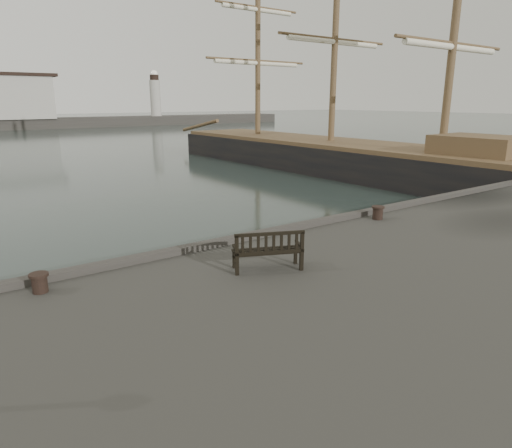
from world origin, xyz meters
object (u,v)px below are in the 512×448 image
(bollard_left, at_px, (40,283))
(tall_ship_main, at_px, (330,162))
(bollard_right, at_px, (378,213))
(bench, at_px, (268,257))

(bollard_left, height_order, tall_ship_main, tall_ship_main)
(bollard_left, distance_m, tall_ship_main, 30.25)
(bollard_right, xyz_separation_m, tall_ship_main, (14.31, 16.89, -1.11))
(bollard_right, bearing_deg, bench, -164.43)
(bollard_right, distance_m, tall_ship_main, 22.16)
(bollard_left, xyz_separation_m, bollard_right, (10.81, -0.07, 0.02))
(bench, height_order, tall_ship_main, tall_ship_main)
(tall_ship_main, bearing_deg, bollard_right, -131.63)
(bollard_left, relative_size, bollard_right, 0.93)
(bench, bearing_deg, bollard_right, 39.35)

